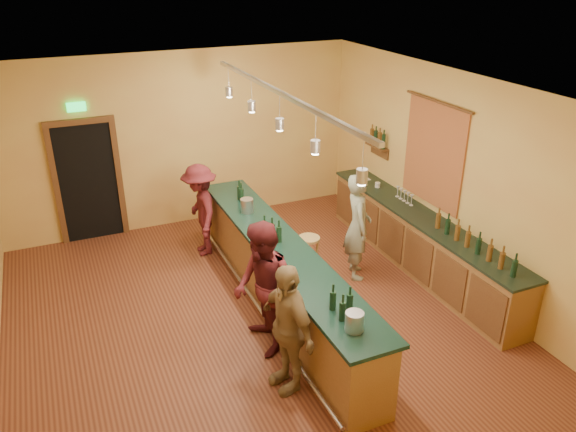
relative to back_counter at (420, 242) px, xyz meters
name	(u,v)px	position (x,y,z in m)	size (l,w,h in m)	color
floor	(251,316)	(-2.97, -0.18, -0.49)	(7.00, 7.00, 0.00)	#572819
ceiling	(243,91)	(-2.97, -0.18, 2.71)	(6.50, 7.00, 0.02)	silver
wall_back	(181,141)	(-2.97, 3.32, 1.11)	(6.50, 0.02, 3.20)	tan
wall_front	(400,385)	(-2.97, -3.68, 1.11)	(6.50, 0.02, 3.20)	tan
wall_right	(449,178)	(0.28, -0.18, 1.11)	(0.02, 7.00, 3.20)	tan
doorway	(88,179)	(-4.67, 3.30, 0.64)	(1.15, 0.09, 2.48)	black
tapestry	(434,155)	(0.26, 0.22, 1.36)	(0.03, 1.40, 1.60)	maroon
bottle_shelf	(378,140)	(0.20, 1.72, 1.18)	(0.17, 0.55, 0.54)	#512918
back_counter	(420,242)	(0.00, 0.00, 0.00)	(0.60, 4.55, 1.27)	brown
tasting_bar	(281,273)	(-2.50, -0.18, 0.12)	(0.73, 5.10, 1.38)	brown
pendant_track	(280,105)	(-2.50, -0.18, 2.50)	(0.11, 4.60, 0.50)	silver
bartender	(358,226)	(-1.03, 0.23, 0.37)	(0.63, 0.41, 1.72)	gray
customer_a	(263,290)	(-3.05, -0.91, 0.40)	(0.86, 0.67, 1.77)	#59191E
customer_b	(287,328)	(-3.05, -1.66, 0.33)	(0.95, 0.40, 1.63)	#997A51
customer_c	(201,210)	(-3.05, 1.94, 0.31)	(1.03, 0.59, 1.59)	#59191E
bar_stool	(309,246)	(-1.75, 0.47, 0.07)	(0.34, 0.34, 0.71)	tan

